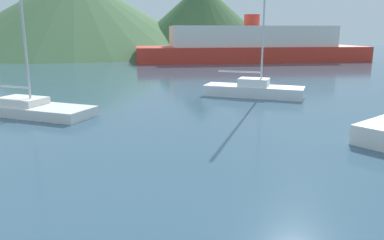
% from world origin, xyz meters
% --- Properties ---
extents(sailboat_inner, '(8.15, 5.33, 7.65)m').
position_xyz_m(sailboat_inner, '(-7.97, 21.02, 0.35)').
color(sailboat_inner, white).
rests_on(sailboat_inner, ground_plane).
extents(sailboat_outer, '(6.73, 4.35, 10.85)m').
position_xyz_m(sailboat_outer, '(5.32, 25.66, 0.51)').
color(sailboat_outer, white).
rests_on(sailboat_outer, ground_plane).
extents(ferry_distant, '(33.87, 11.79, 6.60)m').
position_xyz_m(ferry_distant, '(11.72, 56.35, 2.20)').
color(ferry_distant, red).
rests_on(ferry_distant, ground_plane).
extents(hill_west, '(54.07, 54.07, 15.59)m').
position_xyz_m(hill_west, '(-18.52, 79.89, 7.79)').
color(hill_west, '#476B42').
rests_on(hill_west, ground_plane).
extents(hill_central, '(31.08, 31.08, 13.48)m').
position_xyz_m(hill_central, '(6.23, 77.25, 6.74)').
color(hill_central, '#3D6038').
rests_on(hill_central, ground_plane).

